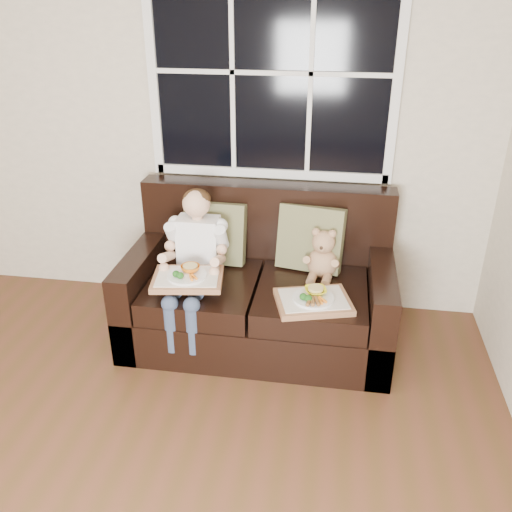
% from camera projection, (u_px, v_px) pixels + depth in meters
% --- Properties ---
extents(window_back, '(1.62, 0.04, 1.37)m').
position_uv_depth(window_back, '(271.00, 73.00, 3.42)').
color(window_back, black).
rests_on(window_back, room_walls).
extents(loveseat, '(1.70, 0.92, 0.96)m').
position_uv_depth(loveseat, '(260.00, 293.00, 3.60)').
color(loveseat, black).
rests_on(loveseat, ground).
extents(pillow_left, '(0.42, 0.20, 0.42)m').
position_uv_depth(pillow_left, '(215.00, 233.00, 3.63)').
color(pillow_left, olive).
rests_on(pillow_left, loveseat).
extents(pillow_right, '(0.45, 0.27, 0.44)m').
position_uv_depth(pillow_right, '(311.00, 238.00, 3.53)').
color(pillow_right, olive).
rests_on(pillow_right, loveseat).
extents(child, '(0.39, 0.60, 0.87)m').
position_uv_depth(child, '(195.00, 251.00, 3.40)').
color(child, white).
rests_on(child, loveseat).
extents(teddy_bear, '(0.21, 0.27, 0.34)m').
position_uv_depth(teddy_bear, '(323.00, 257.00, 3.45)').
color(teddy_bear, tan).
rests_on(teddy_bear, loveseat).
extents(tray_left, '(0.46, 0.37, 0.09)m').
position_uv_depth(tray_left, '(188.00, 277.00, 3.24)').
color(tray_left, '#AF724F').
rests_on(tray_left, child).
extents(tray_right, '(0.50, 0.43, 0.10)m').
position_uv_depth(tray_right, '(313.00, 300.00, 3.19)').
color(tray_right, '#AF724F').
rests_on(tray_right, loveseat).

